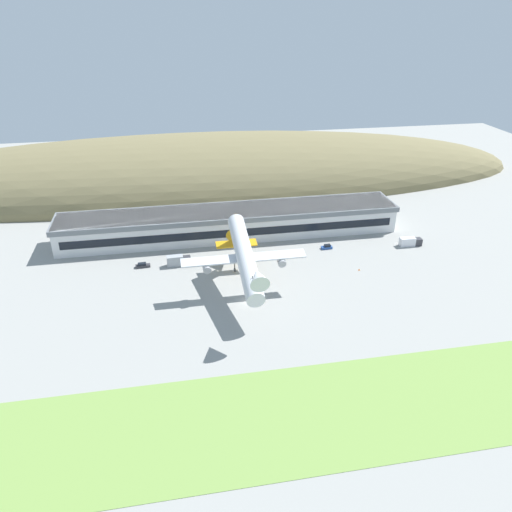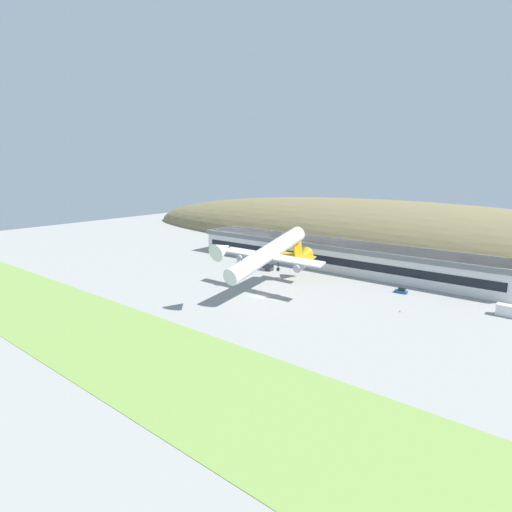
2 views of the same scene
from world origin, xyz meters
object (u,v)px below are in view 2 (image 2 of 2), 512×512
service_car_0 (241,263)px  terminal_building (335,253)px  service_car_1 (401,291)px  cargo_airplane (270,254)px  fuel_truck (263,265)px  traffic_cone_0 (400,311)px

service_car_0 → terminal_building: bearing=31.8°
terminal_building → service_car_1: (30.31, -16.51, -4.85)m
terminal_building → service_car_0: bearing=-148.2°
service_car_1 → service_car_0: bearing=-178.0°
terminal_building → cargo_airplane: (-1.36, -39.74, 6.24)m
service_car_1 → terminal_building: bearing=151.4°
cargo_airplane → fuel_truck: cargo_airplane is taller
fuel_truck → traffic_cone_0: bearing=-13.8°
cargo_airplane → service_car_1: (31.67, 23.22, -11.09)m
terminal_building → service_car_0: terminal_building is taller
cargo_airplane → fuel_truck: (-17.67, 20.33, -10.12)m
service_car_1 → traffic_cone_0: service_car_1 is taller
cargo_airplane → traffic_cone_0: bearing=10.6°
service_car_0 → traffic_cone_0: size_ratio=7.93×
fuel_truck → traffic_cone_0: 56.16m
fuel_truck → traffic_cone_0: size_ratio=12.92×
cargo_airplane → fuel_truck: size_ratio=6.08×
cargo_airplane → service_car_0: bearing=143.7°
traffic_cone_0 → service_car_1: bearing=107.6°
fuel_truck → traffic_cone_0: (54.51, -13.44, -1.29)m
terminal_building → service_car_0: 35.75m
traffic_cone_0 → service_car_0: bearing=167.8°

